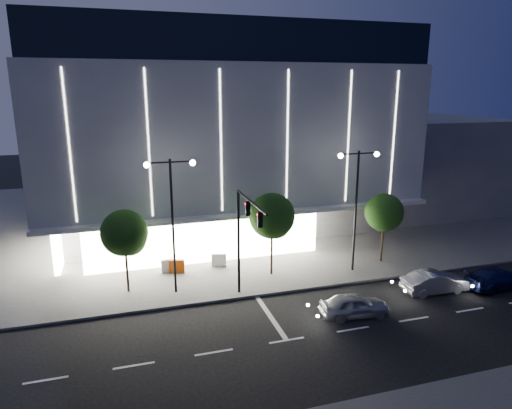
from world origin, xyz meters
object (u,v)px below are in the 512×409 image
object	(u,v)px
car_third	(497,278)
traffic_mast	(244,228)
barrier_b	(169,266)
barrier_c	(177,266)
tree_mid	(272,218)
tree_left	(125,235)
car_second	(435,282)
street_lamp_east	(357,193)
barrier_d	(219,260)
car_lead	(354,305)
street_lamp_west	(172,207)
tree_right	(384,214)

from	to	relation	value
car_third	traffic_mast	bearing A→B (deg)	77.81
barrier_b	barrier_c	world-z (taller)	same
tree_mid	car_third	distance (m)	15.83
tree_left	barrier_b	bearing A→B (deg)	40.49
car_second	tree_left	bearing A→B (deg)	75.25
barrier_c	street_lamp_east	bearing A→B (deg)	1.46
tree_mid	barrier_b	size ratio (longest dim) A/B	5.59
street_lamp_east	car_third	xyz separation A→B (m)	(8.05, -5.34, -5.26)
traffic_mast	barrier_b	bearing A→B (deg)	123.50
barrier_d	car_lead	bearing A→B (deg)	-41.97
barrier_c	tree_left	bearing A→B (deg)	-132.27
street_lamp_west	barrier_d	bearing A→B (deg)	43.68
tree_mid	barrier_b	xyz separation A→B (m)	(-7.10, 2.47, -3.68)
street_lamp_west	barrier_c	xyz separation A→B (m)	(0.49, 3.18, -5.31)
tree_left	barrier_c	distance (m)	5.30
traffic_mast	street_lamp_east	distance (m)	9.43
barrier_b	barrier_d	distance (m)	3.75
car_lead	car_second	distance (m)	6.87
street_lamp_east	car_lead	distance (m)	8.67
tree_mid	tree_right	bearing A→B (deg)	-0.00
street_lamp_west	car_third	xyz separation A→B (m)	(21.05, -5.34, -5.26)
tree_right	car_second	world-z (taller)	tree_right
car_second	barrier_c	distance (m)	17.88
tree_left	barrier_d	xyz separation A→B (m)	(6.65, 2.49, -3.38)
car_second	car_lead	bearing A→B (deg)	103.30
street_lamp_east	barrier_d	bearing A→B (deg)	159.40
tree_left	tree_mid	size ratio (longest dim) A/B	0.93
tree_left	tree_mid	world-z (taller)	tree_mid
barrier_d	street_lamp_west	bearing A→B (deg)	-120.82
tree_right	car_lead	world-z (taller)	tree_right
tree_left	tree_right	world-z (taller)	tree_left
tree_left	car_lead	size ratio (longest dim) A/B	1.39
street_lamp_east	car_lead	world-z (taller)	street_lamp_east
car_lead	barrier_b	bearing A→B (deg)	51.71
street_lamp_west	barrier_b	distance (m)	6.35
car_third	tree_left	bearing A→B (deg)	71.91
traffic_mast	car_third	bearing A→B (deg)	-8.93
street_lamp_west	street_lamp_east	world-z (taller)	same
tree_right	street_lamp_west	bearing A→B (deg)	-176.36
car_lead	barrier_d	world-z (taller)	car_lead
tree_mid	tree_left	bearing A→B (deg)	-180.00
street_lamp_east	tree_mid	distance (m)	6.27
tree_mid	barrier_d	distance (m)	5.57
tree_mid	barrier_d	world-z (taller)	tree_mid
street_lamp_east	car_third	bearing A→B (deg)	-33.55
tree_mid	car_second	bearing A→B (deg)	-31.11
traffic_mast	car_third	distance (m)	17.80
tree_right	car_third	world-z (taller)	tree_right
tree_left	car_second	bearing A→B (deg)	-16.38
car_lead	barrier_b	size ratio (longest dim) A/B	3.74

